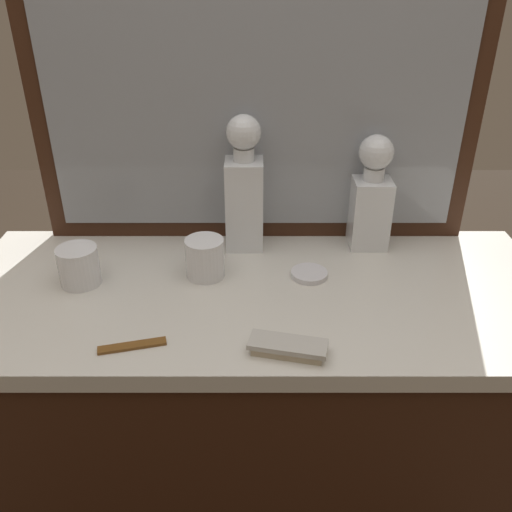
# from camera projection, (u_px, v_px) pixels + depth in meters

# --- Properties ---
(dresser) EXTENTS (1.28, 0.54, 0.85)m
(dresser) POSITION_uv_depth(u_px,v_px,m) (256.00, 430.00, 1.36)
(dresser) COLOR #381E11
(dresser) RESTS_ON ground_plane
(dresser_mirror) EXTENTS (1.02, 0.03, 0.73)m
(dresser_mirror) POSITION_uv_depth(u_px,v_px,m) (256.00, 87.00, 1.19)
(dresser_mirror) COLOR #381E11
(dresser_mirror) RESTS_ON dresser
(crystal_decanter_right) EXTENTS (0.09, 0.09, 0.32)m
(crystal_decanter_right) POSITION_uv_depth(u_px,v_px,m) (244.00, 196.00, 1.26)
(crystal_decanter_right) COLOR white
(crystal_decanter_right) RESTS_ON dresser
(crystal_decanter_center) EXTENTS (0.09, 0.09, 0.27)m
(crystal_decanter_center) POSITION_uv_depth(u_px,v_px,m) (371.00, 203.00, 1.27)
(crystal_decanter_center) COLOR white
(crystal_decanter_center) RESTS_ON dresser
(crystal_tumbler_left) EXTENTS (0.08, 0.08, 0.09)m
(crystal_tumbler_left) POSITION_uv_depth(u_px,v_px,m) (205.00, 260.00, 1.18)
(crystal_tumbler_left) COLOR white
(crystal_tumbler_left) RESTS_ON dresser
(crystal_tumbler_center) EXTENTS (0.09, 0.09, 0.08)m
(crystal_tumbler_center) POSITION_uv_depth(u_px,v_px,m) (79.00, 267.00, 1.15)
(crystal_tumbler_center) COLOR white
(crystal_tumbler_center) RESTS_ON dresser
(silver_brush_right) EXTENTS (0.15, 0.08, 0.02)m
(silver_brush_right) POSITION_uv_depth(u_px,v_px,m) (288.00, 347.00, 0.96)
(silver_brush_right) COLOR #B7A88C
(silver_brush_right) RESTS_ON dresser
(porcelain_dish) EXTENTS (0.08, 0.08, 0.01)m
(porcelain_dish) POSITION_uv_depth(u_px,v_px,m) (309.00, 274.00, 1.19)
(porcelain_dish) COLOR silver
(porcelain_dish) RESTS_ON dresser
(tortoiseshell_comb) EXTENTS (0.12, 0.05, 0.01)m
(tortoiseshell_comb) POSITION_uv_depth(u_px,v_px,m) (132.00, 346.00, 0.98)
(tortoiseshell_comb) COLOR brown
(tortoiseshell_comb) RESTS_ON dresser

